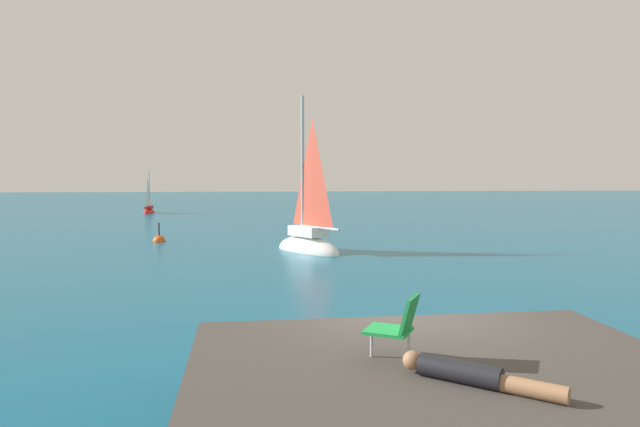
% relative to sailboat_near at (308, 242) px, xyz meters
% --- Properties ---
extents(ground_plane, '(160.00, 160.00, 0.00)m').
position_rel_sailboat_near_xyz_m(ground_plane, '(0.70, -13.31, -0.36)').
color(ground_plane, '#0F5675').
extents(shore_ledge, '(6.20, 4.74, 0.89)m').
position_rel_sailboat_near_xyz_m(shore_ledge, '(0.64, -15.84, 0.08)').
color(shore_ledge, '#423D38').
rests_on(shore_ledge, ground).
extents(boulder_seaward, '(1.03, 1.04, 0.52)m').
position_rel_sailboat_near_xyz_m(boulder_seaward, '(1.83, -13.84, -0.36)').
color(boulder_seaward, '#47423B').
rests_on(boulder_seaward, ground).
extents(boulder_inland, '(1.66, 1.86, 1.08)m').
position_rel_sailboat_near_xyz_m(boulder_inland, '(0.03, -13.65, -0.36)').
color(boulder_inland, '#463B38').
rests_on(boulder_inland, ground).
extents(sailboat_near, '(3.01, 3.59, 6.73)m').
position_rel_sailboat_near_xyz_m(sailboat_near, '(0.00, 0.00, 0.00)').
color(sailboat_near, white).
rests_on(sailboat_near, ground).
extents(sailboat_far, '(0.82, 1.97, 3.60)m').
position_rel_sailboat_near_xyz_m(sailboat_far, '(-10.82, 21.68, -0.17)').
color(sailboat_far, red).
rests_on(sailboat_far, ground).
extents(person_sunbather, '(1.46, 1.20, 0.25)m').
position_rel_sailboat_near_xyz_m(person_sunbather, '(0.75, -16.55, 0.64)').
color(person_sunbather, black).
rests_on(person_sunbather, shore_ledge).
extents(beach_chair, '(0.75, 0.70, 0.80)m').
position_rel_sailboat_near_xyz_m(beach_chair, '(0.14, -15.70, 0.97)').
color(beach_chair, green).
rests_on(beach_chair, shore_ledge).
extents(marker_buoy, '(0.56, 0.56, 1.13)m').
position_rel_sailboat_near_xyz_m(marker_buoy, '(-6.50, 3.64, -0.36)').
color(marker_buoy, '#EA5114').
rests_on(marker_buoy, ground).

